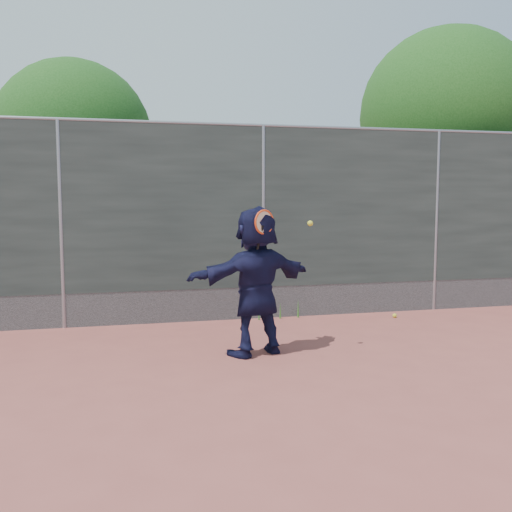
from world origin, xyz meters
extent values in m
plane|color=#9E4C42|center=(0.00, 0.00, 0.00)|extent=(80.00, 80.00, 0.00)
imported|color=#131434|center=(-0.60, 1.48, 0.90)|extent=(1.75, 1.03, 1.80)
sphere|color=yellow|center=(2.04, 3.02, 0.03)|extent=(0.07, 0.07, 0.07)
cube|color=#38423D|center=(0.00, 3.50, 1.75)|extent=(20.00, 0.04, 2.50)
cube|color=slate|center=(0.00, 3.50, 0.25)|extent=(20.00, 0.03, 0.50)
cylinder|color=gray|center=(0.00, 3.50, 3.00)|extent=(20.00, 0.05, 0.05)
cylinder|color=gray|center=(-3.00, 3.50, 1.50)|extent=(0.06, 0.06, 3.00)
cylinder|color=gray|center=(0.00, 3.50, 1.50)|extent=(0.06, 0.06, 3.00)
cylinder|color=gray|center=(3.00, 3.50, 1.50)|extent=(0.06, 0.06, 3.00)
torus|color=#E74315|center=(-0.55, 1.28, 1.61)|extent=(0.27, 0.16, 0.29)
cylinder|color=beige|center=(-0.55, 1.28, 1.61)|extent=(0.22, 0.12, 0.25)
cylinder|color=black|center=(-0.60, 1.30, 1.41)|extent=(0.09, 0.13, 0.33)
sphere|color=yellow|center=(0.04, 1.37, 1.59)|extent=(0.07, 0.07, 0.07)
cylinder|color=#382314|center=(4.50, 5.70, 1.30)|extent=(0.28, 0.28, 2.60)
sphere|color=#23561C|center=(4.50, 5.70, 3.59)|extent=(3.60, 3.60, 3.60)
sphere|color=#23561C|center=(5.22, 5.90, 3.23)|extent=(2.52, 2.52, 2.52)
cylinder|color=#382314|center=(-3.00, 6.50, 1.10)|extent=(0.28, 0.28, 2.20)
sphere|color=#23561C|center=(-3.00, 6.50, 3.03)|extent=(3.00, 3.00, 3.00)
sphere|color=#23561C|center=(-2.40, 6.70, 2.73)|extent=(2.10, 2.10, 2.10)
cone|color=#387226|center=(0.25, 3.38, 0.13)|extent=(0.03, 0.03, 0.26)
cone|color=#387226|center=(0.55, 3.40, 0.15)|extent=(0.03, 0.03, 0.30)
cone|color=#387226|center=(-0.10, 3.36, 0.11)|extent=(0.03, 0.03, 0.22)
camera|label=1|loc=(-2.18, -5.12, 1.88)|focal=40.00mm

